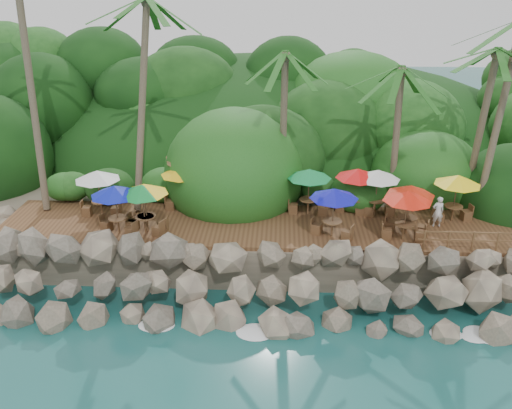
{
  "coord_description": "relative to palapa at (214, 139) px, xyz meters",
  "views": [
    {
      "loc": [
        1.19,
        -18.4,
        14.14
      ],
      "look_at": [
        0.0,
        6.0,
        3.4
      ],
      "focal_mm": 37.41,
      "sensor_mm": 36.0,
      "label": 1
    }
  ],
  "objects": [
    {
      "name": "jungle_foliage",
      "position": [
        2.44,
        5.66,
        -5.79
      ],
      "size": [
        44.0,
        16.0,
        12.0
      ],
      "primitive_type": null,
      "color": "#143811",
      "rests_on": "ground"
    },
    {
      "name": "land_base",
      "position": [
        2.44,
        6.66,
        -4.74
      ],
      "size": [
        32.0,
        25.2,
        2.1
      ],
      "primitive_type": "cube",
      "color": "gray",
      "rests_on": "ground"
    },
    {
      "name": "foam_line",
      "position": [
        2.44,
        -9.04,
        -5.76
      ],
      "size": [
        25.2,
        0.8,
        0.06
      ],
      "color": "white",
      "rests_on": "ground"
    },
    {
      "name": "railing",
      "position": [
        13.59,
        -5.69,
        -2.89
      ],
      "size": [
        7.2,
        0.1,
        1.0
      ],
      "color": "brown",
      "rests_on": "terrace"
    },
    {
      "name": "palapa",
      "position": [
        0.0,
        0.0,
        0.0
      ],
      "size": [
        5.45,
        5.45,
        4.6
      ],
      "color": "brown",
      "rests_on": "ground"
    },
    {
      "name": "seawall",
      "position": [
        2.44,
        -7.34,
        -4.64
      ],
      "size": [
        29.0,
        4.0,
        2.3
      ],
      "primitive_type": null,
      "color": "gray",
      "rests_on": "ground"
    },
    {
      "name": "terrace",
      "position": [
        2.44,
        -3.34,
        -3.59
      ],
      "size": [
        26.0,
        5.0,
        0.2
      ],
      "primitive_type": "cube",
      "color": "brown",
      "rests_on": "land_base"
    },
    {
      "name": "waiter",
      "position": [
        11.54,
        -3.11,
        -2.69
      ],
      "size": [
        0.62,
        0.43,
        1.61
      ],
      "primitive_type": "imported",
      "rotation": [
        0.0,
        0.0,
        3.22
      ],
      "color": "white",
      "rests_on": "terrace"
    },
    {
      "name": "palms",
      "position": [
        4.84,
        -0.72,
        5.94
      ],
      "size": [
        29.56,
        7.18,
        13.75
      ],
      "color": "brown",
      "rests_on": "ground"
    },
    {
      "name": "ground",
      "position": [
        2.44,
        -9.34,
        -5.79
      ],
      "size": [
        140.0,
        140.0,
        0.0
      ],
      "primitive_type": "plane",
      "color": "#19514F",
      "rests_on": "ground"
    },
    {
      "name": "dining_clusters",
      "position": [
        3.52,
        -3.26,
        -1.4
      ],
      "size": [
        20.55,
        5.26,
        2.52
      ],
      "color": "brown",
      "rests_on": "terrace"
    },
    {
      "name": "jungle_hill",
      "position": [
        2.44,
        14.16,
        -5.79
      ],
      "size": [
        44.8,
        28.0,
        15.4
      ],
      "primitive_type": "ellipsoid",
      "color": "#143811",
      "rests_on": "ground"
    }
  ]
}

